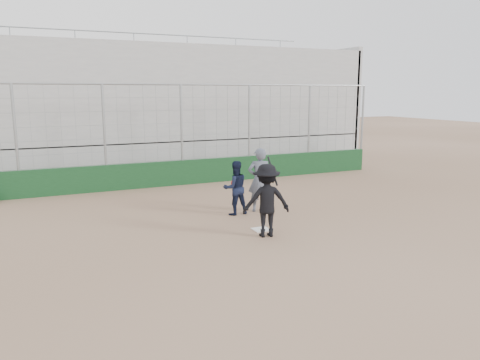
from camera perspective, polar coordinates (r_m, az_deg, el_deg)
name	(u,v)px	position (r m, az deg, el deg)	size (l,w,h in m)	color
ground	(261,230)	(12.89, 2.61, -6.09)	(90.00, 90.00, 0.00)	brown
home_plate	(261,229)	(12.89, 2.61, -6.04)	(0.44, 0.44, 0.02)	white
backstop	(182,161)	(19.04, -7.04, 2.29)	(18.10, 0.25, 4.04)	#103518
bleachers	(151,108)	(23.62, -10.85, 8.61)	(20.25, 6.70, 6.98)	#9A9A9A
batter_at_plate	(266,200)	(12.14, 3.25, -2.49)	(1.37, 1.00, 2.04)	black
catcher_crouched	(235,197)	(14.30, -0.56, -2.06)	(0.84, 0.67, 1.13)	black
umpire	(260,183)	(14.65, 2.40, -0.38)	(0.74, 0.48, 1.81)	#505766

